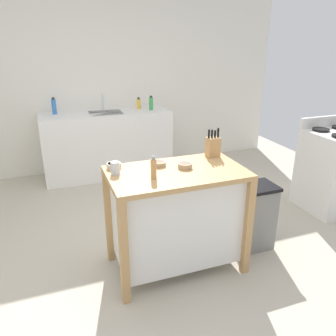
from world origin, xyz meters
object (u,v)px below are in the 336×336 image
bowl_ceramic_wide (159,163)px  bottle_hand_soap (54,106)px  sink_faucet (103,102)px  bottle_spray_cleaner (139,104)px  bowl_stoneware_deep (185,165)px  trash_bin (254,216)px  stove (333,171)px  kitchen_island (176,215)px  bowl_ceramic_small (114,165)px  drinking_cup (115,168)px  bottle_dish_soap (151,103)px  pepper_grinder (154,168)px  knife_block (213,146)px

bowl_ceramic_wide → bottle_hand_soap: bottle_hand_soap is taller
sink_faucet → bottle_spray_cleaner: sink_faucet is taller
bowl_stoneware_deep → trash_bin: 0.92m
bottle_spray_cleaner → stove: 2.67m
kitchen_island → stove: 2.10m
bowl_ceramic_small → bowl_stoneware_deep: 0.57m
bowl_ceramic_small → drinking_cup: (-0.01, -0.13, 0.03)m
bowl_ceramic_wide → trash_bin: (0.88, -0.13, -0.59)m
bottle_hand_soap → bottle_dish_soap: bearing=-7.3°
bowl_ceramic_small → pepper_grinder: size_ratio=0.65×
knife_block → bowl_stoneware_deep: size_ratio=2.15×
stove → bowl_ceramic_small: bearing=-176.1°
drinking_cup → bottle_spray_cleaner: 2.44m
kitchen_island → bowl_ceramic_small: bowl_ceramic_small is taller
bowl_ceramic_wide → bowl_stoneware_deep: (0.18, -0.12, 0.00)m
drinking_cup → bottle_hand_soap: bearing=97.9°
bowl_ceramic_wide → sink_faucet: size_ratio=0.53×
knife_block → bottle_dish_soap: (0.08, 2.06, 0.01)m
bowl_stoneware_deep → bottle_hand_soap: bottle_hand_soap is taller
bottle_hand_soap → bottle_spray_cleaner: 1.15m
knife_block → bottle_hand_soap: bearing=118.6°
kitchen_island → bottle_hand_soap: size_ratio=4.86×
sink_faucet → bottle_hand_soap: bearing=-177.3°
stove → knife_block: bearing=-173.6°
drinking_cup → sink_faucet: bearing=82.0°
knife_block → bowl_ceramic_small: size_ratio=2.15×
pepper_grinder → kitchen_island: bearing=21.9°
knife_block → sink_faucet: size_ratio=1.14×
bowl_stoneware_deep → trash_bin: bowl_stoneware_deep is taller
bowl_stoneware_deep → bottle_hand_soap: bearing=110.0°
trash_bin → bottle_hand_soap: (-1.57, 2.42, 0.69)m
bowl_ceramic_wide → bottle_dish_soap: (0.60, 2.12, 0.09)m
bowl_ceramic_small → bottle_hand_soap: bottle_hand_soap is taller
drinking_cup → bottle_spray_cleaner: bearing=70.2°
kitchen_island → bowl_ceramic_small: (-0.45, 0.23, 0.41)m
kitchen_island → trash_bin: size_ratio=1.72×
kitchen_island → trash_bin: kitchen_island is taller
bowl_ceramic_wide → drinking_cup: bearing=-171.5°
drinking_cup → bottle_spray_cleaner: bottle_spray_cleaner is taller
bowl_ceramic_wide → bottle_spray_cleaner: 2.28m
bowl_ceramic_small → trash_bin: (1.24, -0.20, -0.60)m
bowl_ceramic_wide → trash_bin: bearing=-8.5°
kitchen_island → sink_faucet: size_ratio=4.93×
trash_bin → bowl_ceramic_small: bearing=170.8°
bowl_stoneware_deep → drinking_cup: bearing=173.2°
kitchen_island → drinking_cup: (-0.47, 0.10, 0.44)m
trash_bin → sink_faucet: 2.71m
bowl_ceramic_small → pepper_grinder: bearing=-53.2°
knife_block → bottle_dish_soap: knife_block is taller
drinking_cup → stove: 2.59m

